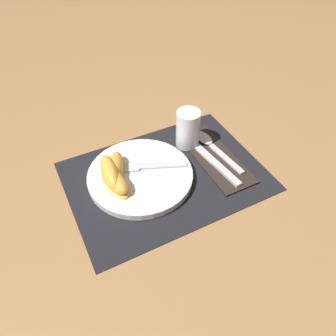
# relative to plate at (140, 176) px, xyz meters

# --- Properties ---
(ground_plane) EXTENTS (3.00, 3.00, 0.00)m
(ground_plane) POSITION_rel_plate_xyz_m (0.06, -0.02, -0.01)
(ground_plane) COLOR #A37547
(placemat) EXTENTS (0.45, 0.33, 0.00)m
(placemat) POSITION_rel_plate_xyz_m (0.06, -0.02, -0.01)
(placemat) COLOR black
(placemat) RESTS_ON ground_plane
(plate) EXTENTS (0.24, 0.24, 0.02)m
(plate) POSITION_rel_plate_xyz_m (0.00, 0.00, 0.00)
(plate) COLOR white
(plate) RESTS_ON placemat
(juice_glass) EXTENTS (0.06, 0.06, 0.10)m
(juice_glass) POSITION_rel_plate_xyz_m (0.16, 0.06, 0.04)
(juice_glass) COLOR silver
(juice_glass) RESTS_ON placemat
(napkin) EXTENTS (0.09, 0.24, 0.00)m
(napkin) POSITION_rel_plate_xyz_m (0.19, -0.01, -0.01)
(napkin) COLOR #2D231E
(napkin) RESTS_ON placemat
(knife) EXTENTS (0.04, 0.22, 0.01)m
(knife) POSITION_rel_plate_xyz_m (0.18, -0.03, -0.00)
(knife) COLOR silver
(knife) RESTS_ON napkin
(spoon) EXTENTS (0.04, 0.18, 0.01)m
(spoon) POSITION_rel_plate_xyz_m (0.20, 0.03, -0.00)
(spoon) COLOR silver
(spoon) RESTS_ON napkin
(fork) EXTENTS (0.17, 0.09, 0.00)m
(fork) POSITION_rel_plate_xyz_m (0.01, 0.01, 0.01)
(fork) COLOR silver
(fork) RESTS_ON plate
(citrus_wedge_0) EXTENTS (0.09, 0.12, 0.04)m
(citrus_wedge_0) POSITION_rel_plate_xyz_m (-0.05, 0.02, 0.02)
(citrus_wedge_0) COLOR #F7C656
(citrus_wedge_0) RESTS_ON plate
(citrus_wedge_1) EXTENTS (0.05, 0.11, 0.05)m
(citrus_wedge_1) POSITION_rel_plate_xyz_m (-0.07, 0.01, 0.03)
(citrus_wedge_1) COLOR #F7C656
(citrus_wedge_1) RESTS_ON plate
(citrus_wedge_2) EXTENTS (0.06, 0.10, 0.04)m
(citrus_wedge_2) POSITION_rel_plate_xyz_m (-0.06, -0.01, 0.02)
(citrus_wedge_2) COLOR #F7C656
(citrus_wedge_2) RESTS_ON plate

